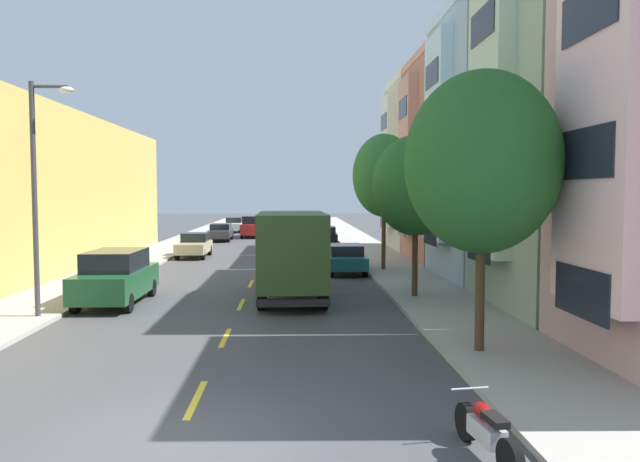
% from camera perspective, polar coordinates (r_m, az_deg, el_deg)
% --- Properties ---
extents(ground_plane, '(160.00, 160.00, 0.00)m').
position_cam_1_polar(ground_plane, '(39.81, -5.18, -2.17)').
color(ground_plane, '#424244').
extents(sidewalk_left, '(3.20, 120.00, 0.14)m').
position_cam_1_polar(sidewalk_left, '(38.83, -15.86, -2.33)').
color(sidewalk_left, '#A39E93').
rests_on(sidewalk_left, ground_plane).
extents(sidewalk_right, '(3.20, 120.00, 0.14)m').
position_cam_1_polar(sidewalk_right, '(38.13, 5.40, -2.32)').
color(sidewalk_right, '#A39E93').
rests_on(sidewalk_right, ground_plane).
extents(lane_centerline_dashes, '(0.14, 47.20, 0.01)m').
position_cam_1_polar(lane_centerline_dashes, '(34.35, -5.61, -3.07)').
color(lane_centerline_dashes, yellow).
rests_on(lane_centerline_dashes, ground_plane).
extents(townhouse_third_powder_blue, '(10.90, 7.15, 12.40)m').
position_cam_1_polar(townhouse_third_powder_blue, '(30.07, 20.93, 7.22)').
color(townhouse_third_powder_blue, '#9EB7CC').
rests_on(townhouse_third_powder_blue, ground_plane).
extents(townhouse_fourth_terracotta, '(11.11, 7.15, 11.77)m').
position_cam_1_polar(townhouse_fourth_terracotta, '(36.95, 16.52, 6.09)').
color(townhouse_fourth_terracotta, '#B27560').
rests_on(townhouse_fourth_terracotta, ground_plane).
extents(townhouse_fifth_cream, '(12.45, 7.15, 11.85)m').
position_cam_1_polar(townhouse_fifth_cream, '(44.15, 14.23, 5.74)').
color(townhouse_fifth_cream, beige).
rests_on(townhouse_fifth_cream, ground_plane).
extents(street_tree_nearest, '(3.71, 3.71, 6.75)m').
position_cam_1_polar(street_tree_nearest, '(15.13, 14.96, 6.22)').
color(street_tree_nearest, '#47331E').
rests_on(street_tree_nearest, sidewalk_right).
extents(street_tree_second, '(3.22, 3.22, 5.97)m').
position_cam_1_polar(street_tree_second, '(22.82, 8.96, 4.23)').
color(street_tree_second, '#47331E').
rests_on(street_tree_second, sidewalk_right).
extents(street_tree_third, '(3.15, 3.15, 6.79)m').
position_cam_1_polar(street_tree_third, '(30.65, 6.02, 5.19)').
color(street_tree_third, '#47331E').
rests_on(street_tree_third, sidewalk_right).
extents(street_lamp, '(1.35, 0.28, 7.23)m').
position_cam_1_polar(street_lamp, '(20.66, -24.86, 4.18)').
color(street_lamp, '#38383D').
rests_on(street_lamp, sidewalk_left).
extents(delivery_box_truck, '(2.52, 7.45, 3.25)m').
position_cam_1_polar(delivery_box_truck, '(22.95, -2.68, -1.70)').
color(delivery_box_truck, '#2D471E').
rests_on(delivery_box_truck, ground_plane).
extents(parked_hatchback_champagne, '(1.76, 4.01, 1.50)m').
position_cam_1_polar(parked_hatchback_champagne, '(38.37, -11.71, -1.31)').
color(parked_hatchback_champagne, tan).
rests_on(parked_hatchback_champagne, ground_plane).
extents(parked_hatchback_white, '(1.85, 4.05, 1.50)m').
position_cam_1_polar(parked_hatchback_white, '(62.48, -8.07, 0.58)').
color(parked_hatchback_white, silver).
rests_on(parked_hatchback_white, ground_plane).
extents(parked_sedan_teal, '(1.87, 4.53, 1.43)m').
position_cam_1_polar(parked_sedan_teal, '(30.27, 2.37, -2.54)').
color(parked_sedan_teal, '#195B60').
rests_on(parked_sedan_teal, ground_plane).
extents(parked_sedan_charcoal, '(1.86, 4.52, 1.43)m').
position_cam_1_polar(parked_sedan_charcoal, '(51.22, -9.31, -0.09)').
color(parked_sedan_charcoal, '#333338').
rests_on(parked_sedan_charcoal, ground_plane).
extents(parked_sedan_black, '(1.87, 4.53, 1.43)m').
position_cam_1_polar(parked_sedan_black, '(46.57, 0.43, -0.40)').
color(parked_sedan_black, black).
rests_on(parked_sedan_black, ground_plane).
extents(parked_suv_forest, '(1.98, 4.81, 1.93)m').
position_cam_1_polar(parked_suv_forest, '(22.94, -18.58, -4.08)').
color(parked_suv_forest, '#194C28').
rests_on(parked_suv_forest, ground_plane).
extents(moving_red_sedan, '(1.95, 4.80, 1.93)m').
position_cam_1_polar(moving_red_sedan, '(55.03, -6.31, 0.44)').
color(moving_red_sedan, '#AD1E1E').
rests_on(moving_red_sedan, ground_plane).
extents(parked_motorcycle, '(0.62, 2.05, 0.90)m').
position_cam_1_polar(parked_motorcycle, '(9.84, 15.33, -17.72)').
color(parked_motorcycle, black).
rests_on(parked_motorcycle, ground_plane).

